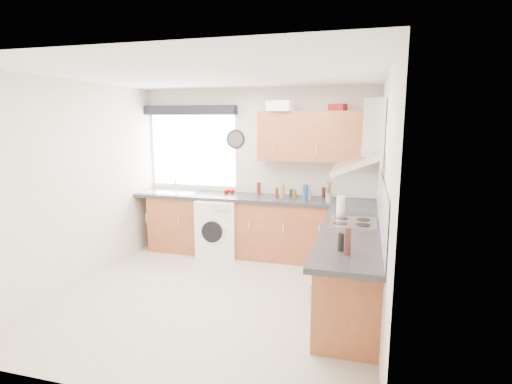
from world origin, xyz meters
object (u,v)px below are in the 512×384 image
(extractor_hood, at_px, (365,145))
(washing_machine, at_px, (219,227))
(oven, at_px, (350,265))
(upper_cabinets, at_px, (318,136))

(extractor_hood, bearing_deg, washing_machine, 152.16)
(oven, relative_size, upper_cabinets, 0.50)
(extractor_hood, height_order, upper_cabinets, upper_cabinets)
(oven, distance_m, washing_machine, 2.27)
(oven, height_order, extractor_hood, extractor_hood)
(oven, bearing_deg, upper_cabinets, 112.54)
(washing_machine, bearing_deg, oven, -34.44)
(upper_cabinets, bearing_deg, oven, -67.46)
(washing_machine, bearing_deg, extractor_hood, -33.26)
(extractor_hood, height_order, washing_machine, extractor_hood)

